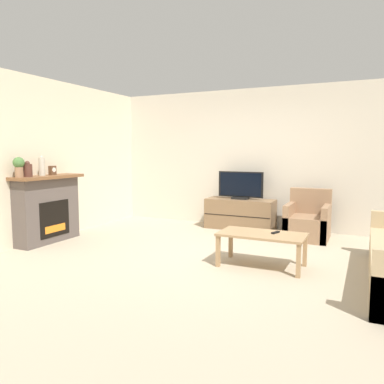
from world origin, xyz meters
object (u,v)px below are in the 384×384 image
object	(u,v)px
armchair	(308,223)
mantel_vase_centre_left	(42,166)
potted_plant	(19,166)
tv	(240,186)
tv_stand	(240,214)
mantel_clock	(52,170)
coffee_table	(262,237)
remote	(275,232)
mantel_vase_left	(28,170)
fireplace	(47,208)

from	to	relation	value
armchair	mantel_vase_centre_left	bearing A→B (deg)	-150.44
potted_plant	armchair	xyz separation A→B (m)	(3.82, 2.60, -1.00)
mantel_vase_centre_left	tv	size ratio (longest dim) A/B	0.36
tv	tv_stand	bearing A→B (deg)	90.00
mantel_clock	potted_plant	size ratio (longest dim) A/B	0.49
coffee_table	remote	size ratio (longest dim) A/B	7.10
coffee_table	tv	bearing A→B (deg)	114.66
potted_plant	mantel_vase_centre_left	bearing A→B (deg)	90.00
mantel_vase_left	mantel_clock	world-z (taller)	mantel_vase_left
mantel_vase_centre_left	mantel_clock	world-z (taller)	mantel_vase_centre_left
fireplace	armchair	distance (m)	4.37
mantel_vase_centre_left	tv	distance (m)	3.55
mantel_vase_left	tv_stand	size ratio (longest dim) A/B	0.19
coffee_table	armchair	bearing A→B (deg)	80.63
mantel_vase_centre_left	armchair	distance (m)	4.50
mantel_vase_left	potted_plant	size ratio (longest dim) A/B	0.80
mantel_clock	armchair	xyz separation A→B (m)	(3.82, 1.95, -0.90)
mantel_vase_centre_left	mantel_clock	xyz separation A→B (m)	(0.00, 0.22, -0.08)
mantel_clock	tv_stand	size ratio (longest dim) A/B	0.11
fireplace	remote	world-z (taller)	fireplace
mantel_vase_centre_left	potted_plant	size ratio (longest dim) A/B	1.05
tv	coffee_table	distance (m)	2.42
mantel_vase_centre_left	tv	world-z (taller)	mantel_vase_centre_left
tv_stand	tv	distance (m)	0.53
mantel_clock	tv_stand	xyz separation A→B (m)	(2.52, 2.25, -0.89)
tv	remote	distance (m)	2.41
mantel_vase_left	remote	distance (m)	3.81
mantel_vase_centre_left	tv	xyz separation A→B (m)	(2.52, 2.46, -0.43)
potted_plant	fireplace	bearing A→B (deg)	91.81
mantel_vase_centre_left	mantel_clock	bearing A→B (deg)	89.80
tv	remote	bearing A→B (deg)	-61.11
tv	coffee_table	world-z (taller)	tv
fireplace	potted_plant	world-z (taller)	potted_plant
fireplace	mantel_vase_centre_left	distance (m)	0.70
mantel_vase_centre_left	coffee_table	bearing A→B (deg)	4.82
tv_stand	mantel_vase_centre_left	bearing A→B (deg)	-135.62
tv_stand	coffee_table	xyz separation A→B (m)	(0.99, -2.17, 0.10)
potted_plant	armchair	bearing A→B (deg)	34.25
mantel_clock	armchair	size ratio (longest dim) A/B	0.18
mantel_vase_left	mantel_vase_centre_left	size ratio (longest dim) A/B	0.76
tv_stand	tv	world-z (taller)	tv
tv	remote	size ratio (longest dim) A/B	5.70
fireplace	tv	xyz separation A→B (m)	(2.54, 2.37, 0.26)
potted_plant	tv_stand	xyz separation A→B (m)	(2.52, 2.90, -0.99)
tv	fireplace	bearing A→B (deg)	-136.94
potted_plant	coffee_table	distance (m)	3.70
fireplace	potted_plant	size ratio (longest dim) A/B	4.07
fireplace	coffee_table	xyz separation A→B (m)	(3.53, 0.20, -0.18)
mantel_vase_centre_left	tv_stand	size ratio (longest dim) A/B	0.25
mantel_vase_left	tv	world-z (taller)	mantel_vase_left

